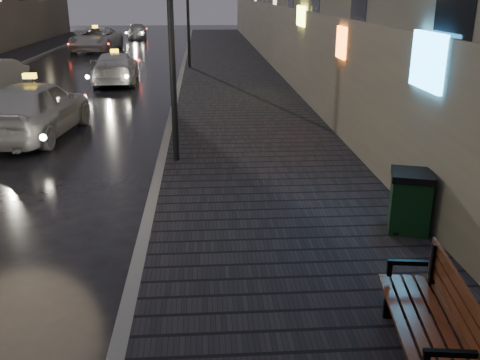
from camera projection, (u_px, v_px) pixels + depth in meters
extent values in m
plane|color=black|center=(9.00, 316.00, 6.72)|extent=(120.00, 120.00, 0.00)
cube|color=black|center=(230.00, 71.00, 26.69)|extent=(4.60, 58.00, 0.15)
cube|color=slate|center=(182.00, 71.00, 26.53)|extent=(0.20, 58.00, 0.15)
cylinder|color=black|center=(172.00, 50.00, 11.59)|extent=(0.14, 0.14, 5.00)
cylinder|color=black|center=(188.00, 16.00, 26.63)|extent=(0.14, 0.14, 5.00)
cube|color=black|center=(450.00, 353.00, 4.63)|extent=(0.46, 0.12, 0.05)
cube|color=black|center=(408.00, 302.00, 6.35)|extent=(0.55, 0.14, 0.44)
cube|color=black|center=(432.00, 274.00, 6.21)|extent=(0.07, 0.07, 0.77)
cube|color=black|center=(408.00, 263.00, 6.18)|extent=(0.46, 0.12, 0.05)
cube|color=#46200F|center=(428.00, 325.00, 5.49)|extent=(0.94, 2.05, 0.04)
cube|color=#46200F|center=(459.00, 299.00, 5.37)|extent=(0.31, 1.96, 0.44)
cube|color=black|center=(410.00, 205.00, 8.64)|extent=(0.76, 0.76, 0.89)
cube|color=black|center=(413.00, 175.00, 8.47)|extent=(0.82, 0.82, 0.11)
imported|color=#BBBBC2|center=(34.00, 108.00, 14.67)|extent=(2.46, 4.97, 1.63)
imported|color=white|center=(116.00, 68.00, 23.48)|extent=(2.16, 4.67, 1.32)
imported|color=silver|center=(96.00, 39.00, 36.10)|extent=(3.13, 5.77, 1.53)
imported|color=#A7A6AF|center=(137.00, 31.00, 45.32)|extent=(1.90, 4.00, 1.32)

